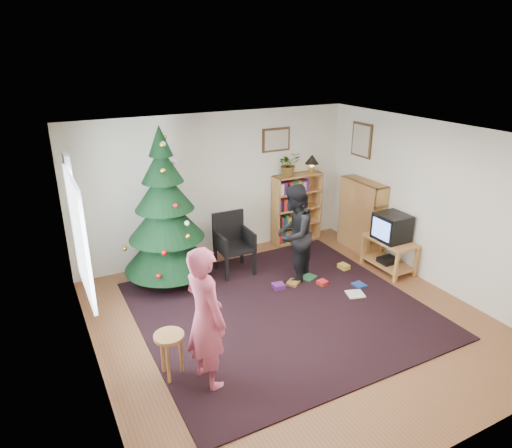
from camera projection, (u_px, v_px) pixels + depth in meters
name	position (u px, v px, depth m)	size (l,w,h in m)	color
floor	(291.00, 320.00, 6.23)	(5.00, 5.00, 0.00)	brown
ceiling	(297.00, 137.00, 5.32)	(5.00, 5.00, 0.00)	white
wall_back	(217.00, 186.00, 7.84)	(5.00, 0.02, 2.50)	silver
wall_front	(457.00, 341.00, 3.71)	(5.00, 0.02, 2.50)	silver
wall_left	(88.00, 279.00, 4.69)	(0.02, 5.00, 2.50)	silver
wall_right	(435.00, 206.00, 6.85)	(0.02, 5.00, 2.50)	silver
rug	(280.00, 309.00, 6.47)	(3.80, 3.60, 0.02)	black
window_pane	(79.00, 236.00, 5.11)	(0.04, 1.20, 1.40)	silver
curtain	(75.00, 216.00, 5.71)	(0.06, 0.35, 1.60)	silver
picture_back	(276.00, 140.00, 8.06)	(0.55, 0.03, 0.42)	#4C3319
picture_right	(362.00, 140.00, 8.03)	(0.03, 0.50, 0.60)	#4C3319
christmas_tree	(166.00, 221.00, 6.87)	(1.36, 1.36, 2.47)	#3F2816
bookshelf_back	(297.00, 207.00, 8.58)	(0.95, 0.30, 1.30)	#B27E3F
bookshelf_right	(362.00, 215.00, 8.17)	(0.30, 0.95, 1.30)	#B27E3F
tv_stand	(389.00, 252.00, 7.52)	(0.48, 0.86, 0.55)	#B27E3F
crt_tv	(392.00, 227.00, 7.36)	(0.46, 0.50, 0.43)	black
armchair	(232.00, 240.00, 7.44)	(0.56, 0.56, 0.99)	black
stool	(170.00, 344.00, 5.01)	(0.34, 0.34, 0.56)	#B27E3F
person_standing	(206.00, 318.00, 4.80)	(0.60, 0.39, 1.63)	#C34E6D
person_by_chair	(294.00, 234.00, 7.02)	(0.76, 0.60, 1.57)	black
potted_plant	(289.00, 164.00, 8.19)	(0.39, 0.34, 0.44)	gray
table_lamp	(312.00, 160.00, 8.40)	(0.25, 0.25, 0.34)	#A57F33
floor_clutter	(323.00, 282.00, 7.15)	(1.50, 0.98, 0.08)	#A51E19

